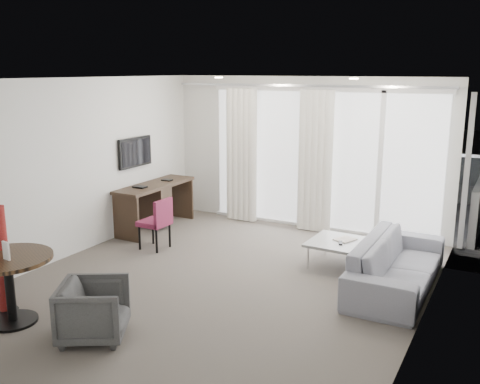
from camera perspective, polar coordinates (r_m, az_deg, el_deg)
The scene contains 28 objects.
floor at distance 7.03m, azimuth -2.33°, elevation -9.76°, with size 5.00×6.00×0.00m, color #575048.
ceiling at distance 6.48m, azimuth -2.55°, elevation 11.96°, with size 5.00×6.00×0.00m, color white.
wall_left at distance 8.17m, azimuth -17.75°, elevation 2.38°, with size 0.00×6.00×2.60m, color silver.
wall_right at distance 5.81m, azimuth 19.34°, elevation -1.85°, with size 0.00×6.00×2.60m, color silver.
wall_front at distance 4.42m, azimuth -22.69°, elevation -6.74°, with size 5.00×0.00×2.60m, color silver.
window_panel at distance 9.20m, azimuth 8.68°, elevation 3.35°, with size 4.00×0.02×2.38m, color white, non-canonical shape.
window_frame at distance 9.19m, azimuth 8.65°, elevation 3.34°, with size 4.10×0.06×2.44m, color white, non-canonical shape.
curtain_left at distance 9.63m, azimuth 0.17°, elevation 3.92°, with size 0.60×0.20×2.38m, color silver, non-canonical shape.
curtain_right at distance 9.06m, azimuth 8.03°, elevation 3.23°, with size 0.60×0.20×2.38m, color silver, non-canonical shape.
curtain_track at distance 9.03m, azimuth 6.77°, elevation 11.21°, with size 4.80×0.04×0.04m, color #B2B2B7, non-canonical shape.
downlight_a at distance 8.32m, azimuth -2.29°, elevation 12.11°, with size 0.12×0.12×0.02m, color #FFE0B2.
downlight_b at distance 7.48m, azimuth 12.05°, elevation 11.75°, with size 0.12×0.12×0.02m, color #FFE0B2.
desk at distance 9.38m, azimuth -8.99°, elevation -1.51°, with size 0.53×1.68×0.79m, color #312217, non-canonical shape.
tv at distance 9.18m, azimuth -11.12°, elevation 4.19°, with size 0.05×0.80×0.50m, color black, non-canonical shape.
desk_chair at distance 8.33m, azimuth -9.13°, elevation -3.32°, with size 0.44×0.41×0.80m, color maroon, non-canonical shape.
round_table at distance 6.39m, azimuth -23.32°, elevation -9.56°, with size 0.95×0.95×0.76m, color black, non-canonical shape.
menu_card at distance 6.18m, azimuth -23.56°, elevation -6.97°, with size 0.11×0.02×0.20m, color white, non-canonical shape.
red_lamp at distance 6.61m, azimuth -24.04°, elevation -6.63°, with size 0.25×0.25×1.25m, color maroon.
tub_armchair at distance 5.80m, azimuth -15.34°, elevation -12.08°, with size 0.65×0.67×0.61m, color #383939.
coffee_table at distance 7.70m, azimuth 10.54°, elevation -6.46°, with size 0.81×0.81×0.36m, color gray, non-canonical shape.
remote at distance 7.54m, azimuth 10.66°, elevation -5.46°, with size 0.04×0.14×0.02m, color black, non-canonical shape.
magazine at distance 7.71m, azimuth 11.14°, elevation -5.07°, with size 0.25×0.31×0.02m, color gray, non-canonical shape.
sofa at distance 7.08m, azimuth 16.41°, elevation -7.37°, with size 2.18×0.85×0.64m, color slate.
terrace_slab at distance 10.88m, azimuth 11.13°, elevation -2.05°, with size 5.60×3.00×0.12m, color #4D4D50.
rattan_chair_a at distance 10.10m, azimuth 12.72°, elevation -0.67°, with size 0.53×0.53×0.78m, color #523820, non-canonical shape.
rattan_chair_b at distance 10.66m, azimuth 17.58°, elevation 0.11°, with size 0.62×0.62×0.91m, color #523820, non-canonical shape.
rattan_table at distance 9.73m, azimuth 16.86°, elevation -2.44°, with size 0.44×0.44×0.44m, color #523820, non-canonical shape.
balustrade at distance 12.12m, azimuth 13.27°, elevation 2.10°, with size 5.50×0.06×1.05m, color #B2B2B7, non-canonical shape.
Camera 1 is at (3.29, -5.58, 2.71)m, focal length 40.00 mm.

